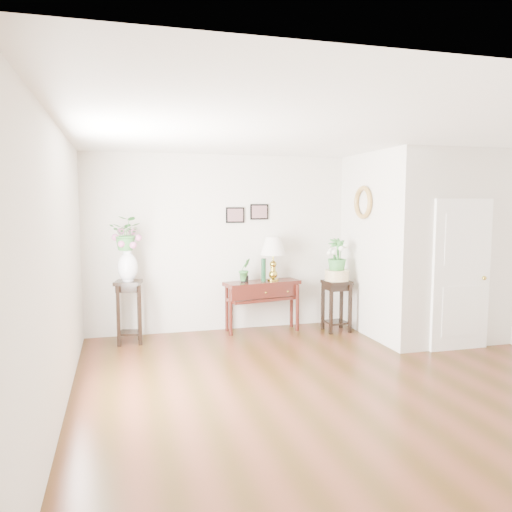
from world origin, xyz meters
name	(u,v)px	position (x,y,z in m)	size (l,w,h in m)	color
floor	(345,382)	(0.00, 0.00, 0.00)	(6.00, 5.50, 0.02)	#572A19
ceiling	(350,132)	(0.00, 0.00, 2.80)	(6.00, 5.50, 0.02)	white
wall_back	(274,242)	(0.00, 2.75, 1.40)	(6.00, 0.02, 2.80)	silver
wall_left	(60,270)	(-3.00, 0.00, 1.40)	(0.02, 5.50, 2.80)	silver
partition	(420,244)	(2.10, 1.77, 1.40)	(1.80, 1.95, 2.80)	silver
door	(461,275)	(2.10, 0.78, 1.05)	(0.90, 0.05, 2.10)	white
art_print_left	(235,215)	(-0.65, 2.73, 1.85)	(0.30, 0.02, 0.25)	black
art_print_right	(259,212)	(-0.25, 2.73, 1.90)	(0.30, 0.02, 0.25)	black
wall_ornament	(363,202)	(1.16, 1.90, 2.05)	(0.51, 0.51, 0.07)	#B38A43
console_table	(262,306)	(-0.27, 2.48, 0.40)	(1.21, 0.40, 0.81)	#421511
table_lamp	(273,259)	(-0.09, 2.48, 1.16)	(0.41, 0.41, 0.71)	#AA9632
green_vase	(264,270)	(-0.25, 2.48, 0.98)	(0.07, 0.07, 0.36)	#123820
potted_plant	(245,271)	(-0.56, 2.48, 0.98)	(0.19, 0.16, 0.35)	#39833A
plant_stand_a	(129,312)	(-2.34, 2.32, 0.46)	(0.36, 0.36, 0.92)	black
porcelain_vase	(128,265)	(-2.34, 2.32, 1.15)	(0.29, 0.29, 0.50)	white
lily_arrangement	(127,236)	(-2.34, 2.32, 1.57)	(0.44, 0.38, 0.49)	#39833A
plant_stand_b	(336,306)	(0.87, 2.16, 0.41)	(0.38, 0.38, 0.82)	black
ceramic_bowl	(337,276)	(0.87, 2.16, 0.90)	(0.38, 0.38, 0.17)	beige
narcissus	(337,256)	(0.87, 2.16, 1.21)	(0.31, 0.31, 0.55)	#39833A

